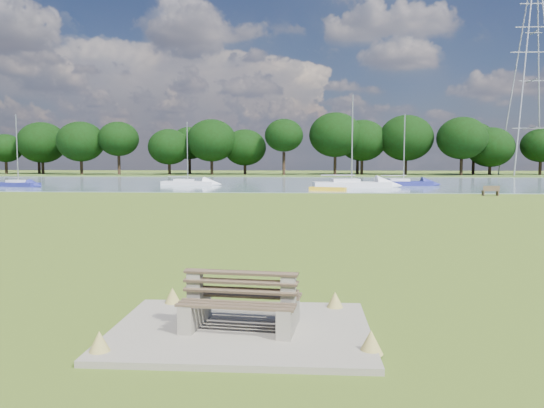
# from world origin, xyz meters

# --- Properties ---
(ground) EXTENTS (220.00, 220.00, 0.00)m
(ground) POSITION_xyz_m (0.00, 0.00, 0.00)
(ground) COLOR olive
(river) EXTENTS (220.00, 40.00, 0.10)m
(river) POSITION_xyz_m (0.00, 42.00, 0.00)
(river) COLOR slate
(river) RESTS_ON ground
(far_bank) EXTENTS (220.00, 20.00, 0.40)m
(far_bank) POSITION_xyz_m (0.00, 72.00, 0.00)
(far_bank) COLOR #4C6626
(far_bank) RESTS_ON ground
(concrete_pad) EXTENTS (4.20, 3.20, 0.10)m
(concrete_pad) POSITION_xyz_m (0.00, -14.00, 0.05)
(concrete_pad) COLOR gray
(concrete_pad) RESTS_ON ground
(bench_pair) EXTENTS (1.99, 1.31, 1.01)m
(bench_pair) POSITION_xyz_m (0.00, -14.00, 0.51)
(bench_pair) COLOR gray
(bench_pair) RESTS_ON concrete_pad
(riverbank_bench) EXTENTS (1.32, 0.49, 0.80)m
(riverbank_bench) POSITION_xyz_m (15.33, 19.62, 0.40)
(riverbank_bench) COLOR brown
(riverbank_bench) RESTS_ON ground
(kayak) EXTENTS (3.35, 1.77, 0.33)m
(kayak) POSITION_xyz_m (2.93, 24.60, 0.21)
(kayak) COLOR yellow
(kayak) RESTS_ON river
(pylon) EXTENTS (7.17, 5.03, 33.43)m
(pylon) POSITION_xyz_m (38.44, 70.00, 20.86)
(pylon) COLOR #A2A4AB
(pylon) RESTS_ON far_bank
(tree_line) EXTENTS (152.36, 8.28, 10.02)m
(tree_line) POSITION_xyz_m (6.06, 68.00, 5.96)
(tree_line) COLOR black
(tree_line) RESTS_ON far_bank
(sailboat_1) EXTENTS (7.71, 2.93, 9.05)m
(sailboat_1) POSITION_xyz_m (5.41, 30.18, 0.56)
(sailboat_1) COLOR silver
(sailboat_1) RESTS_ON river
(sailboat_4) EXTENTS (5.74, 2.16, 6.79)m
(sailboat_4) POSITION_xyz_m (-11.80, 33.92, 0.44)
(sailboat_4) COLOR silver
(sailboat_4) RESTS_ON river
(sailboat_5) EXTENTS (4.98, 2.90, 7.29)m
(sailboat_5) POSITION_xyz_m (-28.22, 29.53, 0.47)
(sailboat_5) COLOR navy
(sailboat_5) RESTS_ON river
(sailboat_6) EXTENTS (5.92, 1.89, 7.47)m
(sailboat_6) POSITION_xyz_m (11.16, 33.99, 0.50)
(sailboat_6) COLOR navy
(sailboat_6) RESTS_ON river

